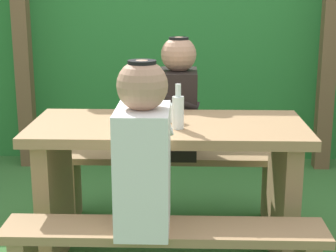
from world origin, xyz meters
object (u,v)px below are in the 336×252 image
(picnic_table, at_px, (168,169))
(bench_far, at_px, (171,173))
(person_white_shirt, at_px, (143,153))
(bench_near, at_px, (164,252))
(bottle_left, at_px, (178,111))
(person_black_coat, at_px, (178,102))
(drinking_glass, at_px, (171,113))

(picnic_table, distance_m, bench_far, 0.56)
(person_white_shirt, bearing_deg, bench_near, -2.17)
(picnic_table, bearing_deg, bench_near, -90.00)
(person_white_shirt, distance_m, bottle_left, 0.45)
(bench_near, bearing_deg, bench_far, 90.00)
(picnic_table, bearing_deg, person_black_coat, 84.91)
(bench_far, relative_size, person_white_shirt, 1.95)
(picnic_table, relative_size, person_black_coat, 1.95)
(bench_near, xyz_separation_m, person_black_coat, (0.05, 1.05, 0.45))
(person_white_shirt, xyz_separation_m, drinking_glass, (0.10, 0.57, 0.04))
(bench_near, xyz_separation_m, bench_far, (0.00, 1.05, 0.00))
(drinking_glass, bearing_deg, bench_near, -91.48)
(person_white_shirt, xyz_separation_m, person_black_coat, (0.13, 1.05, 0.00))
(bench_far, xyz_separation_m, bottle_left, (0.05, -0.63, 0.54))
(person_white_shirt, distance_m, drinking_glass, 0.58)
(person_white_shirt, relative_size, person_black_coat, 1.00)
(bottle_left, bearing_deg, drinking_glass, 103.94)
(person_white_shirt, relative_size, drinking_glass, 7.98)
(bench_near, distance_m, bench_far, 1.05)
(bottle_left, bearing_deg, person_white_shirt, -108.54)
(person_white_shirt, xyz_separation_m, bottle_left, (0.14, 0.42, 0.08))
(drinking_glass, bearing_deg, bottle_left, -76.06)
(person_black_coat, distance_m, bottle_left, 0.64)
(drinking_glass, bearing_deg, bench_far, 91.74)
(person_black_coat, xyz_separation_m, drinking_glass, (-0.03, -0.48, 0.04))
(bench_near, bearing_deg, drinking_glass, 88.52)
(bench_near, height_order, bottle_left, bottle_left)
(picnic_table, relative_size, drinking_glass, 15.53)
(bench_far, height_order, person_white_shirt, person_white_shirt)
(person_white_shirt, bearing_deg, person_black_coat, 82.69)
(drinking_glass, bearing_deg, person_black_coat, 86.20)
(bench_near, xyz_separation_m, person_white_shirt, (-0.09, 0.00, 0.45))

